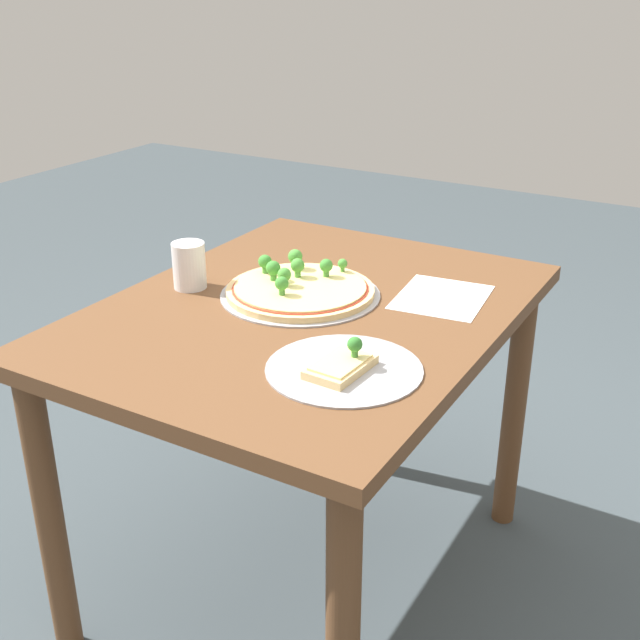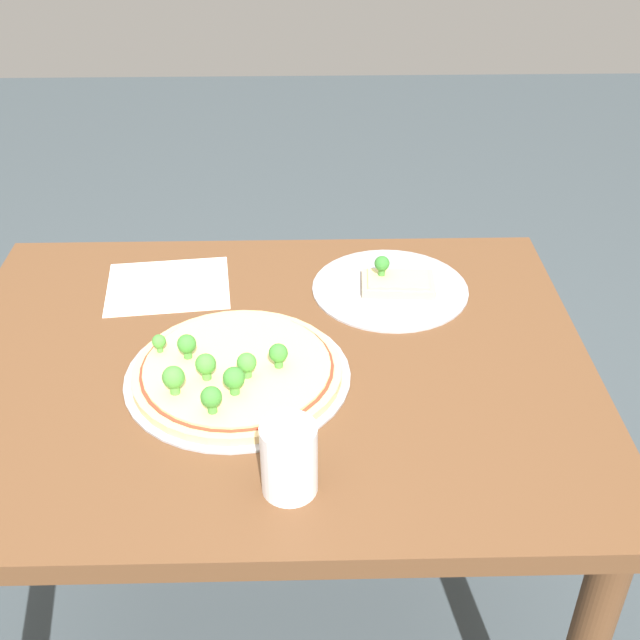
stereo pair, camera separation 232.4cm
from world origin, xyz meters
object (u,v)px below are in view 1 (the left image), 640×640
Objects in this scene: pizza_tray_whole at (299,289)px; pizza_tray_slice at (343,367)px; dining_table at (307,351)px; drinking_cup at (189,265)px.

pizza_tray_whole is 0.38m from pizza_tray_slice.
dining_table is at bearing -135.28° from pizza_tray_whole.
pizza_tray_slice is 0.54m from drinking_cup.
dining_table is 9.94× the size of drinking_cup.
pizza_tray_whole is 1.24× the size of pizza_tray_slice.
pizza_tray_whole is at bearing -70.05° from drinking_cup.
pizza_tray_whole is (0.05, 0.05, 0.12)m from dining_table.
dining_table is 0.34m from drinking_cup.
pizza_tray_whole reaches higher than pizza_tray_slice.
pizza_tray_slice is (-0.23, -0.22, 0.12)m from dining_table.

